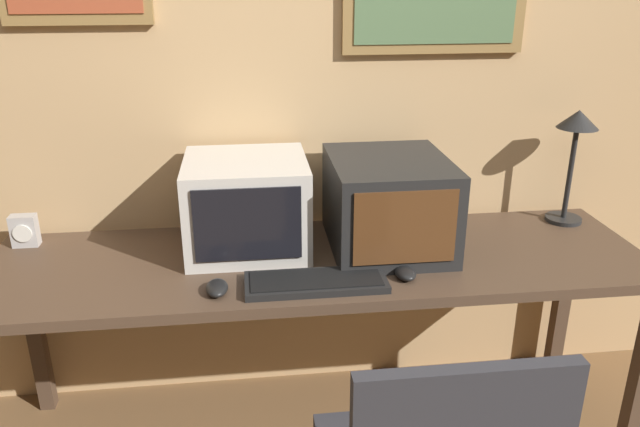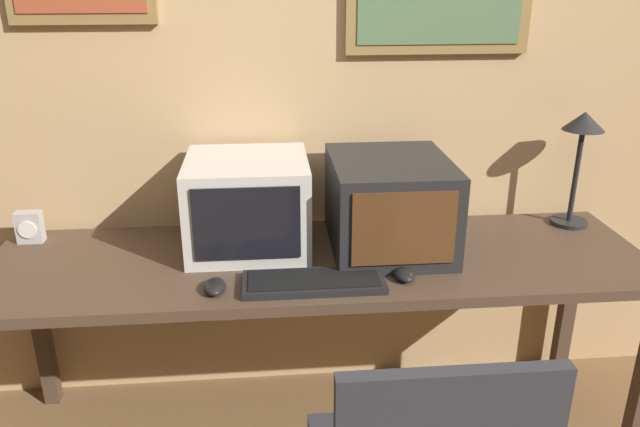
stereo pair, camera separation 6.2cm
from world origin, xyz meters
The scene contains 9 objects.
wall_back centered at (0.00, 1.45, 1.31)m, with size 8.00×0.08×2.60m.
desk centered at (0.00, 1.06, 0.67)m, with size 2.26×0.66×0.74m.
monitor_left centered at (-0.24, 1.18, 0.90)m, with size 0.42×0.41×0.32m.
monitor_right centered at (0.25, 1.13, 0.90)m, with size 0.40×0.48×0.32m.
keyboard_main centered at (-0.04, 0.86, 0.76)m, with size 0.44×0.17×0.03m.
mouse_near_keyboard centered at (0.25, 0.87, 0.76)m, with size 0.07×0.10×0.03m.
mouse_far_corner centered at (-0.34, 0.85, 0.76)m, with size 0.07×0.11×0.03m.
desk_clock centered at (-1.03, 1.28, 0.80)m, with size 0.09×0.05×0.12m.
desk_lamp centered at (0.99, 1.27, 1.07)m, with size 0.15×0.15×0.44m.
Camera 1 is at (-0.24, -0.87, 1.67)m, focal length 35.00 mm.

